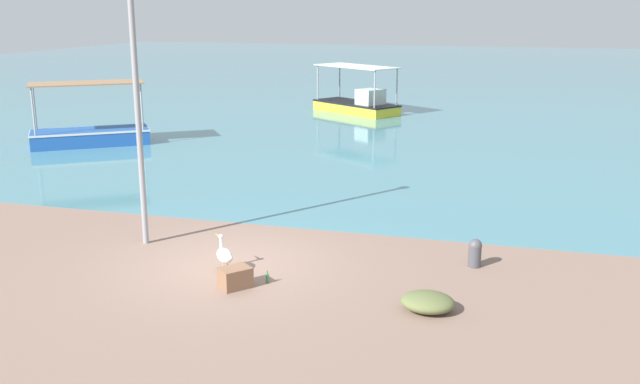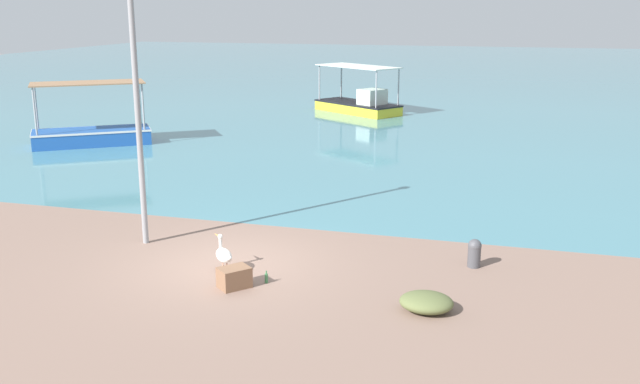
% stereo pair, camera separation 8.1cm
% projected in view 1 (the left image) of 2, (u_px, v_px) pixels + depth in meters
% --- Properties ---
extents(ground, '(120.00, 120.00, 0.00)m').
position_uv_depth(ground, '(228.00, 264.00, 15.96)').
color(ground, '#876A5C').
extents(harbor_water, '(110.00, 90.00, 0.00)m').
position_uv_depth(harbor_water, '(449.00, 74.00, 60.64)').
color(harbor_water, teal).
rests_on(harbor_water, ground).
extents(fishing_boat_center, '(4.89, 4.19, 2.59)m').
position_uv_depth(fishing_boat_center, '(90.00, 133.00, 29.66)').
color(fishing_boat_center, '#2156AC').
rests_on(fishing_boat_center, harbor_water).
extents(fishing_boat_near_left, '(5.25, 4.38, 2.51)m').
position_uv_depth(fishing_boat_near_left, '(358.00, 103.00, 38.52)').
color(fishing_boat_near_left, gold).
rests_on(fishing_boat_near_left, harbor_water).
extents(pelican, '(0.68, 0.62, 0.80)m').
position_uv_depth(pelican, '(224.00, 255.00, 15.47)').
color(pelican, '#E0997A').
rests_on(pelican, ground).
extents(lamp_post, '(0.28, 0.28, 6.62)m').
position_uv_depth(lamp_post, '(136.00, 92.00, 16.48)').
color(lamp_post, gray).
rests_on(lamp_post, ground).
extents(mooring_bollard, '(0.30, 0.30, 0.64)m').
position_uv_depth(mooring_bollard, '(475.00, 252.00, 15.74)').
color(mooring_bollard, '#47474C').
rests_on(mooring_bollard, ground).
extents(net_pile, '(1.03, 0.88, 0.36)m').
position_uv_depth(net_pile, '(428.00, 302.00, 13.48)').
color(net_pile, '#5F693C').
rests_on(net_pile, ground).
extents(cargo_crate, '(0.75, 0.77, 0.43)m').
position_uv_depth(cargo_crate, '(235.00, 278.00, 14.60)').
color(cargo_crate, brown).
rests_on(cargo_crate, ground).
extents(glass_bottle, '(0.07, 0.07, 0.27)m').
position_uv_depth(glass_bottle, '(267.00, 278.00, 14.85)').
color(glass_bottle, '#3F7F4C').
rests_on(glass_bottle, ground).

